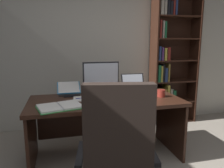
{
  "coord_description": "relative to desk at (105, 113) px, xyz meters",
  "views": [
    {
      "loc": [
        -0.74,
        -1.09,
        1.37
      ],
      "look_at": [
        -0.18,
        1.22,
        0.9
      ],
      "focal_mm": 34.68,
      "sensor_mm": 36.0,
      "label": 1
    }
  ],
  "objects": [
    {
      "name": "wall_back",
      "position": [
        0.24,
        1.07,
        0.75
      ],
      "size": [
        5.15,
        0.12,
        2.57
      ],
      "primitive_type": "cube",
      "color": "beige",
      "rests_on": "ground"
    },
    {
      "name": "desk",
      "position": [
        0.0,
        0.0,
        0.0
      ],
      "size": [
        1.74,
        0.79,
        0.72
      ],
      "color": "#381E14",
      "rests_on": "ground"
    },
    {
      "name": "bookshelf",
      "position": [
        1.29,
        0.85,
        0.51
      ],
      "size": [
        0.77,
        0.29,
        2.13
      ],
      "color": "#381E14",
      "rests_on": "ground"
    },
    {
      "name": "office_chair",
      "position": [
        -0.12,
        -1.03,
        -0.06
      ],
      "size": [
        0.67,
        0.6,
        1.11
      ],
      "rotation": [
        0.0,
        0.0,
        -0.18
      ],
      "color": "black",
      "rests_on": "ground"
    },
    {
      "name": "monitor",
      "position": [
        -0.0,
        0.19,
        0.39
      ],
      "size": [
        0.46,
        0.16,
        0.41
      ],
      "color": "black",
      "rests_on": "desk"
    },
    {
      "name": "laptop",
      "position": [
        0.45,
        0.19,
        0.24
      ],
      "size": [
        0.32,
        0.3,
        0.23
      ],
      "color": "black",
      "rests_on": "desk"
    },
    {
      "name": "keyboard",
      "position": [
        -0.0,
        -0.24,
        0.2
      ],
      "size": [
        0.42,
        0.15,
        0.02
      ],
      "primitive_type": "cube",
      "color": "black",
      "rests_on": "desk"
    },
    {
      "name": "computer_mouse",
      "position": [
        0.3,
        -0.24,
        0.21
      ],
      "size": [
        0.06,
        0.1,
        0.04
      ],
      "primitive_type": "ellipsoid",
      "color": "black",
      "rests_on": "desk"
    },
    {
      "name": "reading_stand_with_book",
      "position": [
        -0.4,
        0.24,
        0.26
      ],
      "size": [
        0.28,
        0.25,
        0.15
      ],
      "color": "black",
      "rests_on": "desk"
    },
    {
      "name": "open_binder",
      "position": [
        -0.52,
        -0.29,
        0.2
      ],
      "size": [
        0.5,
        0.41,
        0.02
      ],
      "rotation": [
        0.0,
        0.0,
        0.26
      ],
      "color": "green",
      "rests_on": "desk"
    },
    {
      "name": "notepad",
      "position": [
        -0.29,
        -0.01,
        0.19
      ],
      "size": [
        0.16,
        0.22,
        0.01
      ],
      "primitive_type": "cube",
      "rotation": [
        0.0,
        0.0,
        -0.07
      ],
      "color": "white",
      "rests_on": "desk"
    },
    {
      "name": "pen",
      "position": [
        -0.27,
        -0.01,
        0.2
      ],
      "size": [
        0.14,
        0.04,
        0.01
      ],
      "primitive_type": "cylinder",
      "rotation": [
        0.0,
        1.57,
        0.2
      ],
      "color": "navy",
      "rests_on": "notepad"
    },
    {
      "name": "coffee_mug",
      "position": [
        0.67,
        -0.13,
        0.23
      ],
      "size": [
        0.09,
        0.09,
        0.09
      ],
      "primitive_type": "cylinder",
      "color": "maroon",
      "rests_on": "desk"
    }
  ]
}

